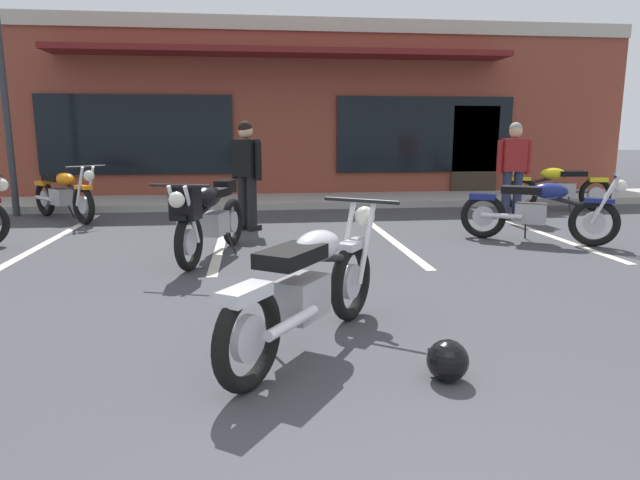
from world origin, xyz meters
name	(u,v)px	position (x,y,z in m)	size (l,w,h in m)	color
ground_plane	(341,307)	(0.00, 3.45, 0.00)	(80.00, 80.00, 0.00)	#3D3D42
sidewalk_kerb	(288,201)	(0.00, 10.61, 0.07)	(22.00, 1.80, 0.14)	#A8A59E
brick_storefront_building	(279,114)	(0.00, 14.19, 1.98)	(16.07, 6.35, 3.95)	brown
painted_stall_lines	(304,234)	(0.00, 7.01, 0.00)	(7.33, 4.80, 0.01)	silver
motorcycle_foreground_classic	(310,285)	(-0.37, 2.55, 0.46)	(1.43, 1.82, 0.98)	black
motorcycle_red_sportbike	(539,209)	(3.17, 6.02, 0.46)	(1.86, 1.35, 0.98)	black
motorcycle_silver_naked	(209,216)	(-1.28, 5.52, 0.53)	(0.94, 2.05, 0.98)	black
motorcycle_blue_standard	(63,194)	(-4.00, 8.89, 0.46)	(1.60, 1.70, 0.98)	black
motorcycle_green_cafe_racer	(558,187)	(5.14, 9.01, 0.46)	(2.11, 0.69, 0.98)	black
person_in_black_shirt	(514,165)	(3.74, 8.05, 0.95)	(0.61, 0.29, 1.68)	black
person_in_shorts_foreground	(247,169)	(-0.84, 7.49, 0.95)	(0.50, 0.49, 1.68)	black
helmet_on_pavement	(447,360)	(0.42, 1.92, 0.13)	(0.26, 0.26, 0.26)	black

